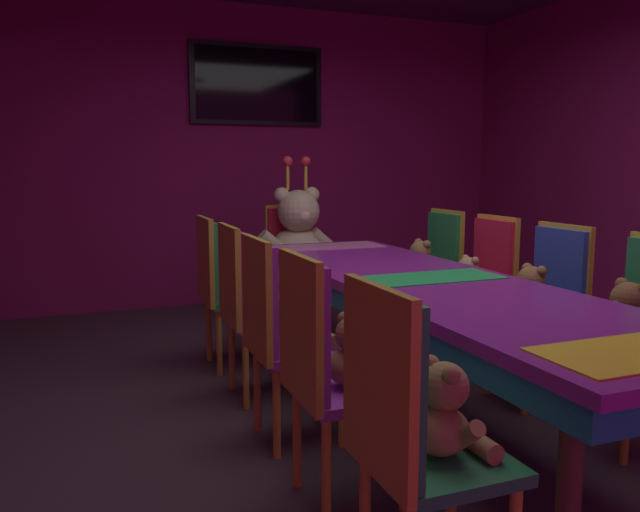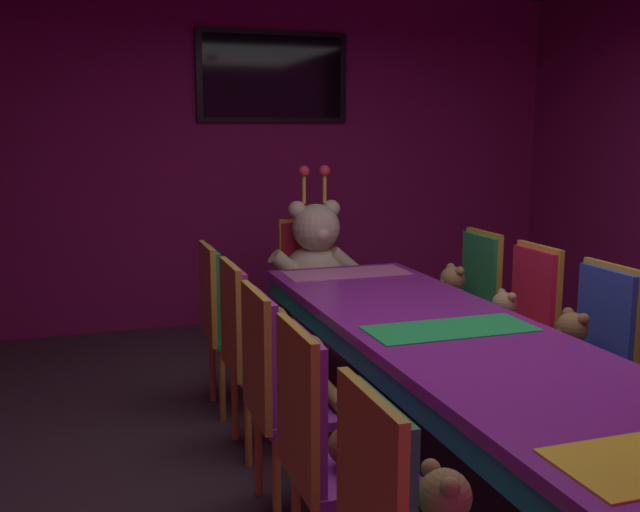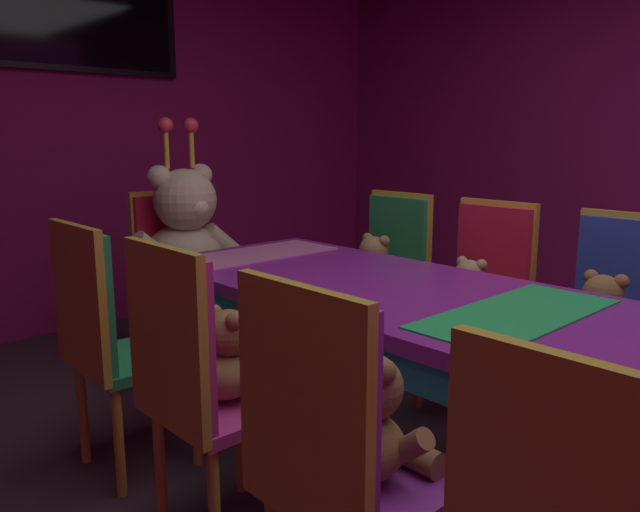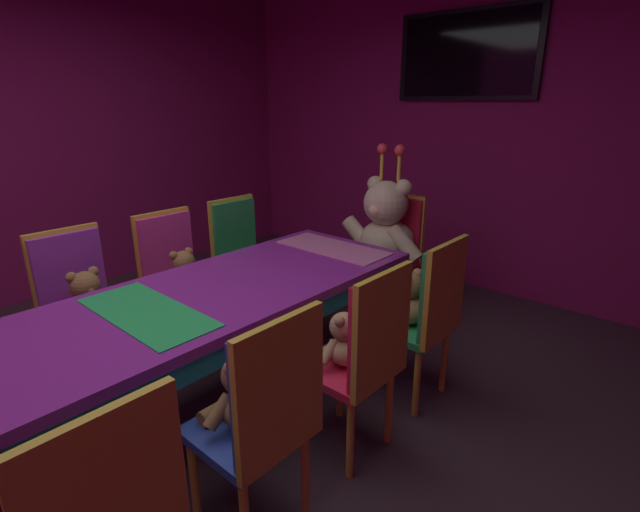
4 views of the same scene
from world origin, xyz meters
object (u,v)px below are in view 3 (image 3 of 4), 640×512
Objects in this scene: chair_left_4 at (102,326)px; wall_tv at (83,13)px; teddy_right_2 at (600,318)px; teddy_left_3 at (231,360)px; teddy_left_2 at (370,424)px; chair_left_2 at (326,444)px; chair_right_4 at (391,264)px; teddy_right_4 at (372,269)px; chair_left_3 at (191,369)px; teddy_right_3 at (468,292)px; chair_right_2 at (616,310)px; chair_right_3 at (485,283)px; banquet_table at (516,340)px; throne_chair at (173,260)px; king_teddy_bear at (188,236)px.

wall_tv reaches higher than chair_left_4.
teddy_left_3 is at bearing -24.80° from teddy_right_2.
teddy_left_2 is 0.35× the size of chair_left_4.
chair_left_2 and chair_right_4 have the same top height.
teddy_right_2 is 1.20m from teddy_right_4.
teddy_left_2 is (0.15, 0.00, 0.00)m from chair_left_2.
chair_left_3 reaches higher than teddy_left_3.
teddy_right_2 is 1.12× the size of teddy_right_3.
teddy_left_3 is 1.58m from chair_right_2.
teddy_right_4 is at bearing 42.17° from teddy_left_2.
chair_left_2 reaches higher than teddy_left_3.
teddy_right_2 is at bearing 75.76° from chair_right_3.
chair_left_3 is 2.99m from wall_tv.
teddy_right_2 is (1.47, -1.20, -0.00)m from chair_left_4.
teddy_left_3 is at bearing 0.00° from chair_left_3.
throne_chair is at bearing 90.00° from banquet_table.
teddy_left_3 is 1.64m from throne_chair.
chair_left_4 is at bearing 96.74° from teddy_left_2.
chair_left_4 is 1.63m from chair_right_4.
teddy_left_2 is 1.33m from teddy_right_2.
chair_left_2 is 2.93× the size of teddy_right_4.
teddy_right_4 is (0.67, 1.22, -0.06)m from banquet_table.
chair_left_4 reaches higher than banquet_table.
chair_right_4 is 2.93× the size of teddy_right_4.
throne_chair reaches higher than banquet_table.
chair_right_4 is 0.15m from teddy_right_4.
teddy_right_2 is at bearing -78.00° from wall_tv.
chair_left_3 reaches higher than teddy_right_4.
chair_left_3 is 1.57m from king_teddy_bear.
chair_right_3 is 0.14m from teddy_right_3.
throne_chair is at bearing 72.43° from teddy_left_2.
teddy_right_4 is at bearing -70.62° from wall_tv.
chair_left_2 is 1.00× the size of chair_left_4.
chair_left_3 is 0.15m from teddy_left_3.
banquet_table is at bearing 56.26° from chair_right_4.
king_teddy_bear is at bearing -67.55° from chair_right_2.
chair_right_2 is at bearing 0.85° from banquet_table.
teddy_left_2 reaches higher than teddy_right_4.
chair_right_3 is at bearing 0.16° from teddy_left_3.
wall_tv is at bearing 75.26° from teddy_left_3.
king_teddy_bear is at bearing -58.64° from chair_right_3.
teddy_right_3 is at bearing 42.92° from banquet_table.
wall_tv reaches higher than throne_chair.
wall_tv is (0.81, 1.90, 1.45)m from chair_left_4.
teddy_left_3 is 1.45m from teddy_right_4.
wall_tv is (-0.81, 1.89, 1.45)m from chair_right_4.
chair_right_3 is 0.61m from teddy_right_4.
chair_right_3 reaches higher than teddy_right_4.
teddy_right_2 is at bearing 17.28° from throne_chair.
banquet_table is 9.43× the size of teddy_right_4.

